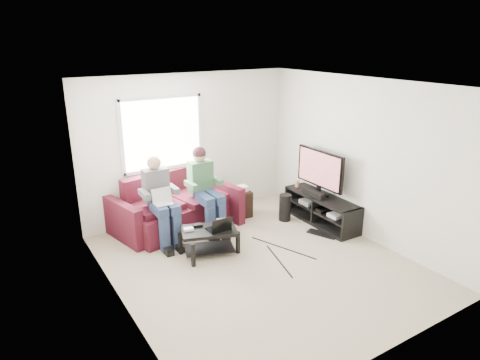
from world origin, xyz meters
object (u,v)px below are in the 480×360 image
object	(u,v)px
tv	(320,170)
sofa	(175,209)
subwoofer	(285,207)
coffee_table	(209,236)
tv_stand	(321,211)
end_table	(241,203)

from	to	relation	value
tv	sofa	bearing A→B (deg)	154.03
tv	subwoofer	world-z (taller)	tv
coffee_table	tv_stand	xyz separation A→B (m)	(2.24, -0.05, -0.07)
subwoofer	end_table	bearing A→B (deg)	134.70
coffee_table	tv	xyz separation A→B (m)	(2.24, 0.05, 0.67)
end_table	sofa	bearing A→B (deg)	171.50
sofa	subwoofer	distance (m)	1.97
coffee_table	tv_stand	size ratio (longest dim) A/B	0.61
coffee_table	tv_stand	world-z (taller)	tv_stand
tv_stand	end_table	size ratio (longest dim) A/B	2.62
sofa	tv_stand	bearing A→B (deg)	-27.94
sofa	subwoofer	world-z (taller)	sofa
coffee_table	sofa	bearing A→B (deg)	92.11
sofa	end_table	xyz separation A→B (m)	(1.24, -0.18, -0.08)
tv_stand	subwoofer	bearing A→B (deg)	136.64
coffee_table	end_table	bearing A→B (deg)	39.32
tv	subwoofer	bearing A→B (deg)	143.66
tv_stand	subwoofer	world-z (taller)	tv_stand
sofa	tv_stand	world-z (taller)	sofa
coffee_table	subwoofer	bearing A→B (deg)	12.61
tv_stand	tv	xyz separation A→B (m)	(-0.00, 0.10, 0.74)
subwoofer	end_table	world-z (taller)	end_table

